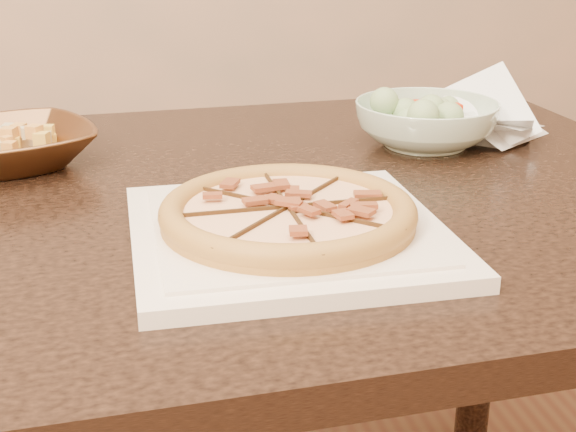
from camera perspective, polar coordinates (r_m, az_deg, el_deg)
name	(u,v)px	position (r m, az deg, el deg)	size (l,w,h in m)	color
dining_table	(170,266)	(1.06, -8.41, -3.54)	(1.49, 1.00, 0.75)	#301D13
plate	(288,233)	(0.87, 0.00, -1.20)	(0.34, 0.34, 0.02)	silver
pizza	(288,213)	(0.86, 0.00, 0.24)	(0.28, 0.28, 0.03)	#AE8031
bronze_bowl	(11,147)	(1.18, -19.11, 4.63)	(0.22, 0.22, 0.06)	brown
mixed_dish	(7,118)	(1.17, -19.36, 6.56)	(0.11, 0.11, 0.03)	tan
salad_bowl	(426,124)	(1.24, 9.78, 6.47)	(0.22, 0.22, 0.07)	silver
salad	(427,90)	(1.23, 9.84, 8.80)	(0.08, 0.11, 0.04)	#A0BB87
cling_film	(502,125)	(1.29, 15.00, 6.28)	(0.15, 0.12, 0.05)	white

